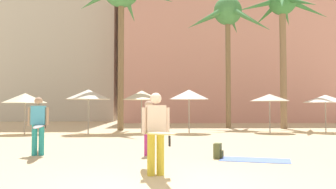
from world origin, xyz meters
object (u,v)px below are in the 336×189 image
at_px(cafe_umbrella_3, 142,95).
at_px(person_near_left, 39,124).
at_px(cafe_umbrella_5, 88,94).
at_px(person_mid_center, 149,125).
at_px(palm_tree_left, 283,13).
at_px(beach_towel, 255,160).
at_px(cafe_umbrella_0, 270,98).
at_px(palm_tree_far_left, 228,18).
at_px(cafe_umbrella_1, 189,95).
at_px(person_mid_right, 156,131).
at_px(cafe_umbrella_2, 325,99).
at_px(cafe_umbrella_6, 25,98).
at_px(backpack, 218,151).

xyz_separation_m(cafe_umbrella_3, person_near_left, (-2.71, -9.28, -1.21)).
xyz_separation_m(cafe_umbrella_5, person_mid_center, (3.44, -8.63, -1.26)).
height_order(palm_tree_left, beach_towel, palm_tree_left).
relative_size(cafe_umbrella_0, person_near_left, 0.70).
bearing_deg(palm_tree_left, person_near_left, -132.95).
bearing_deg(cafe_umbrella_0, beach_towel, -110.08).
xyz_separation_m(palm_tree_left, cafe_umbrella_5, (-12.48, -4.79, -5.91)).
xyz_separation_m(cafe_umbrella_5, beach_towel, (6.34, -9.75, -2.15)).
distance_m(palm_tree_far_left, person_near_left, 18.18).
height_order(beach_towel, person_mid_center, person_mid_center).
bearing_deg(cafe_umbrella_3, beach_towel, -71.75).
xyz_separation_m(beach_towel, person_near_left, (-6.19, 1.29, 0.93)).
xyz_separation_m(cafe_umbrella_1, person_mid_right, (-1.87, -12.52, -1.25)).
xyz_separation_m(cafe_umbrella_2, cafe_umbrella_6, (-16.96, -0.74, -0.00)).
relative_size(cafe_umbrella_3, person_mid_center, 1.48).
xyz_separation_m(cafe_umbrella_3, cafe_umbrella_5, (-2.85, -0.82, 0.01)).
height_order(cafe_umbrella_3, backpack, cafe_umbrella_3).
bearing_deg(cafe_umbrella_6, beach_towel, -45.36).
bearing_deg(backpack, person_near_left, -167.10).
relative_size(palm_tree_far_left, palm_tree_left, 0.96).
distance_m(cafe_umbrella_6, person_mid_center, 11.22).
height_order(palm_tree_left, person_mid_center, palm_tree_left).
relative_size(palm_tree_far_left, cafe_umbrella_3, 3.92).
distance_m(cafe_umbrella_2, person_mid_center, 13.90).
height_order(cafe_umbrella_3, person_near_left, cafe_umbrella_3).
distance_m(cafe_umbrella_0, beach_towel, 11.40).
bearing_deg(beach_towel, person_mid_center, 158.76).
distance_m(palm_tree_far_left, person_mid_center, 17.01).
bearing_deg(person_near_left, cafe_umbrella_6, -163.30).
bearing_deg(cafe_umbrella_1, cafe_umbrella_6, -177.48).
distance_m(backpack, person_mid_center, 2.21).
xyz_separation_m(palm_tree_far_left, cafe_umbrella_6, (-12.32, -5.72, -5.96)).
bearing_deg(cafe_umbrella_5, cafe_umbrella_3, 15.96).
height_order(palm_tree_far_left, cafe_umbrella_2, palm_tree_far_left).
height_order(palm_tree_far_left, person_near_left, palm_tree_far_left).
distance_m(cafe_umbrella_6, beach_towel, 14.07).
distance_m(palm_tree_left, cafe_umbrella_5, 14.61).
relative_size(palm_tree_far_left, cafe_umbrella_6, 3.98).
distance_m(palm_tree_far_left, backpack, 17.44).
distance_m(beach_towel, person_mid_center, 3.23).
bearing_deg(cafe_umbrella_2, beach_towel, -123.91).
relative_size(palm_tree_left, person_mid_right, 3.21).
bearing_deg(palm_tree_far_left, cafe_umbrella_3, -139.85).
distance_m(cafe_umbrella_6, person_near_left, 9.40).
distance_m(palm_tree_far_left, cafe_umbrella_1, 8.52).
relative_size(cafe_umbrella_1, backpack, 5.83).
bearing_deg(cafe_umbrella_2, person_mid_center, -136.56).
xyz_separation_m(palm_tree_far_left, cafe_umbrella_3, (-6.01, -5.07, -5.77)).
xyz_separation_m(cafe_umbrella_5, person_near_left, (0.14, -8.46, -1.22)).
bearing_deg(person_mid_right, cafe_umbrella_3, -10.02).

